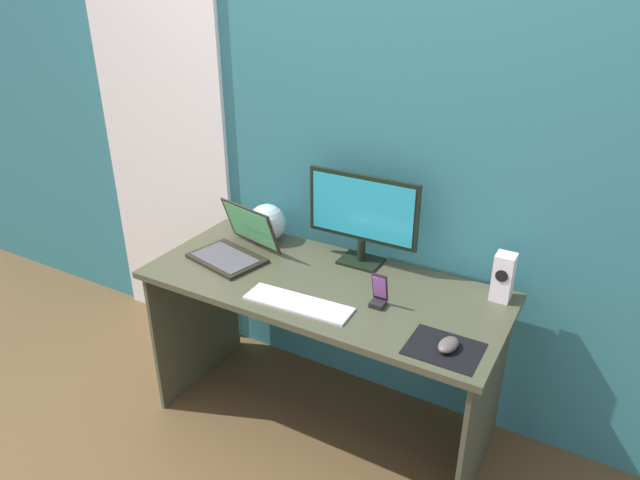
# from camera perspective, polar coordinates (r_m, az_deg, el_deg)

# --- Properties ---
(ground_plane) EXTENTS (8.00, 8.00, 0.00)m
(ground_plane) POSITION_cam_1_polar(r_m,az_deg,el_deg) (2.83, 0.24, -17.47)
(ground_plane) COLOR brown
(wall_back) EXTENTS (6.00, 0.04, 2.50)m
(wall_back) POSITION_cam_1_polar(r_m,az_deg,el_deg) (2.50, 4.75, 9.75)
(wall_back) COLOR teal
(wall_back) RESTS_ON ground_plane
(door_left) EXTENTS (0.82, 0.02, 2.02)m
(door_left) POSITION_cam_1_polar(r_m,az_deg,el_deg) (3.19, -15.05, 8.02)
(door_left) COLOR white
(door_left) RESTS_ON ground_plane
(desk) EXTENTS (1.50, 0.65, 0.75)m
(desk) POSITION_cam_1_polar(r_m,az_deg,el_deg) (2.46, 0.27, -7.29)
(desk) COLOR #43442F
(desk) RESTS_ON ground_plane
(monitor) EXTENTS (0.50, 0.14, 0.40)m
(monitor) POSITION_cam_1_polar(r_m,az_deg,el_deg) (2.44, 4.20, 2.54)
(monitor) COLOR black
(monitor) RESTS_ON desk
(speaker_right) EXTENTS (0.07, 0.08, 0.19)m
(speaker_right) POSITION_cam_1_polar(r_m,az_deg,el_deg) (2.33, 17.67, -3.52)
(speaker_right) COLOR white
(speaker_right) RESTS_ON desk
(laptop) EXTENTS (0.38, 0.36, 0.22)m
(laptop) POSITION_cam_1_polar(r_m,az_deg,el_deg) (2.59, -8.42, -0.71)
(laptop) COLOR black
(laptop) RESTS_ON desk
(fishbowl) EXTENTS (0.18, 0.18, 0.18)m
(fishbowl) POSITION_cam_1_polar(r_m,az_deg,el_deg) (2.72, -5.27, 1.71)
(fishbowl) COLOR silver
(fishbowl) RESTS_ON desk
(keyboard_external) EXTENTS (0.43, 0.15, 0.01)m
(keyboard_external) POSITION_cam_1_polar(r_m,az_deg,el_deg) (2.23, -2.06, -6.32)
(keyboard_external) COLOR white
(keyboard_external) RESTS_ON desk
(mousepad) EXTENTS (0.25, 0.20, 0.00)m
(mousepad) POSITION_cam_1_polar(r_m,az_deg,el_deg) (2.04, 12.16, -10.46)
(mousepad) COLOR black
(mousepad) RESTS_ON desk
(mouse) EXTENTS (0.07, 0.11, 0.04)m
(mouse) POSITION_cam_1_polar(r_m,az_deg,el_deg) (2.03, 12.58, -10.09)
(mouse) COLOR #544947
(mouse) RESTS_ON mousepad
(phone_in_dock) EXTENTS (0.06, 0.06, 0.14)m
(phone_in_dock) POSITION_cam_1_polar(r_m,az_deg,el_deg) (2.22, 5.85, -5.39)
(phone_in_dock) COLOR black
(phone_in_dock) RESTS_ON desk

